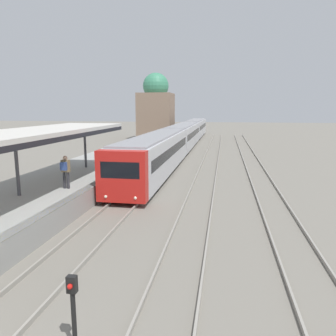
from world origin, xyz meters
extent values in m
cube|color=beige|center=(-4.23, 10.39, 3.84)|extent=(4.00, 18.79, 0.20)
cube|color=black|center=(-2.27, 10.39, 3.62)|extent=(0.08, 18.79, 0.24)
cylinder|color=#47474C|center=(-4.23, 10.39, 2.37)|extent=(0.16, 0.16, 2.73)
cylinder|color=#47474C|center=(-4.23, 17.91, 2.37)|extent=(0.16, 0.16, 2.73)
cylinder|color=#2D2D33|center=(-2.80, 12.04, 1.43)|extent=(0.14, 0.14, 0.85)
cylinder|color=#2D2D33|center=(-2.60, 12.04, 1.43)|extent=(0.14, 0.14, 0.85)
cube|color=olive|center=(-2.70, 12.04, 2.16)|extent=(0.40, 0.22, 0.60)
sphere|color=tan|center=(-2.70, 12.04, 2.56)|extent=(0.22, 0.22, 0.22)
cube|color=#334C8E|center=(-2.70, 11.84, 2.18)|extent=(0.30, 0.18, 0.40)
cube|color=red|center=(0.00, 12.74, 1.59)|extent=(2.60, 0.70, 2.63)
cube|color=black|center=(0.00, 12.41, 1.96)|extent=(2.03, 0.04, 0.84)
sphere|color=#EFEACC|center=(-0.78, 12.40, 0.57)|extent=(0.16, 0.16, 0.16)
sphere|color=#EFEACC|center=(0.78, 12.40, 0.57)|extent=(0.16, 0.16, 0.16)
cube|color=silver|center=(0.00, 21.46, 1.59)|extent=(2.60, 16.76, 2.63)
cube|color=gray|center=(0.00, 21.46, 2.96)|extent=(2.28, 16.42, 0.12)
cube|color=black|center=(0.00, 21.46, 1.88)|extent=(2.62, 15.41, 0.69)
cylinder|color=black|center=(-1.10, 16.02, 0.35)|extent=(0.12, 0.70, 0.70)
cylinder|color=black|center=(1.10, 16.02, 0.35)|extent=(0.12, 0.70, 0.70)
cylinder|color=black|center=(-1.10, 26.91, 0.35)|extent=(0.12, 0.70, 0.70)
cylinder|color=black|center=(1.10, 26.91, 0.35)|extent=(0.12, 0.70, 0.70)
cube|color=silver|center=(0.00, 38.57, 1.59)|extent=(2.60, 16.76, 2.63)
cube|color=gray|center=(0.00, 38.57, 2.96)|extent=(2.28, 16.42, 0.12)
cube|color=black|center=(0.00, 38.57, 1.88)|extent=(2.62, 15.41, 0.69)
cylinder|color=black|center=(-1.10, 33.12, 0.35)|extent=(0.12, 0.70, 0.70)
cylinder|color=black|center=(1.10, 33.12, 0.35)|extent=(0.12, 0.70, 0.70)
cylinder|color=black|center=(-1.10, 44.01, 0.35)|extent=(0.12, 0.70, 0.70)
cylinder|color=black|center=(1.10, 44.01, 0.35)|extent=(0.12, 0.70, 0.70)
cube|color=silver|center=(0.00, 55.67, 1.59)|extent=(2.60, 16.76, 2.63)
cube|color=gray|center=(0.00, 55.67, 2.96)|extent=(2.28, 16.42, 0.12)
cube|color=black|center=(0.00, 55.67, 1.88)|extent=(2.62, 15.41, 0.69)
cylinder|color=black|center=(-1.10, 50.23, 0.35)|extent=(0.12, 0.70, 0.70)
cylinder|color=black|center=(1.10, 50.23, 0.35)|extent=(0.12, 0.70, 0.70)
cylinder|color=black|center=(-1.10, 61.12, 0.35)|extent=(0.12, 0.70, 0.70)
cylinder|color=black|center=(1.10, 61.12, 0.35)|extent=(0.12, 0.70, 0.70)
cylinder|color=black|center=(2.12, 2.74, 0.65)|extent=(0.10, 0.10, 1.30)
cube|color=black|center=(2.12, 2.74, 1.48)|extent=(0.20, 0.14, 0.36)
sphere|color=red|center=(2.12, 2.65, 1.48)|extent=(0.11, 0.11, 0.11)
cube|color=#89705B|center=(-6.01, 49.94, 3.70)|extent=(5.39, 5.39, 7.40)
sphere|color=#3D8966|center=(-6.01, 49.94, 8.54)|extent=(4.15, 4.15, 4.15)
camera|label=1|loc=(5.07, -2.93, 4.99)|focal=35.00mm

